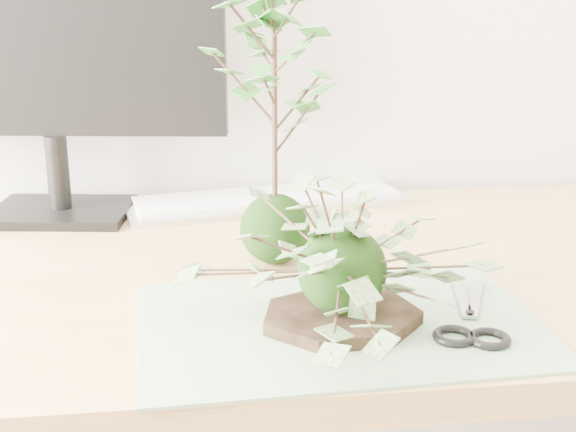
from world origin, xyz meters
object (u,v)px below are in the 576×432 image
object	(u,v)px
ivy_kokedama	(343,230)
desk	(345,321)
keyboard	(267,200)
maple_kokedama	(274,56)
monitor	(47,43)

from	to	relation	value
ivy_kokedama	desk	bearing A→B (deg)	77.04
ivy_kokedama	keyboard	bearing A→B (deg)	94.22
ivy_kokedama	maple_kokedama	distance (m)	0.28
monitor	ivy_kokedama	bearing A→B (deg)	-43.38
keyboard	monitor	size ratio (longest dim) A/B	0.91
maple_kokedama	keyboard	world-z (taller)	maple_kokedama
maple_kokedama	keyboard	xyz separation A→B (m)	(0.02, 0.27, -0.27)
ivy_kokedama	maple_kokedama	xyz separation A→B (m)	(-0.05, 0.21, 0.17)
desk	maple_kokedama	xyz separation A→B (m)	(-0.10, 0.02, 0.37)
ivy_kokedama	monitor	bearing A→B (deg)	128.37
desk	monitor	bearing A→B (deg)	146.79
keyboard	maple_kokedama	bearing A→B (deg)	-103.35
ivy_kokedama	maple_kokedama	world-z (taller)	maple_kokedama
maple_kokedama	desk	bearing A→B (deg)	-9.62
maple_kokedama	keyboard	size ratio (longest dim) A/B	0.81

